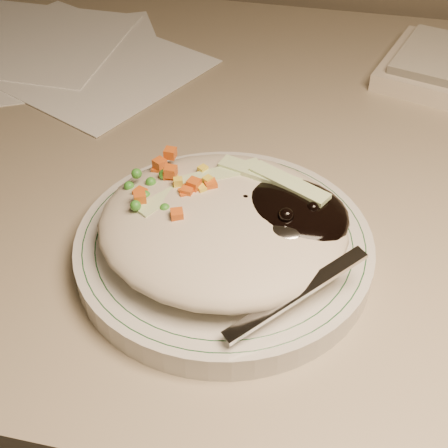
# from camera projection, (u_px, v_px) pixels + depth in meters

# --- Properties ---
(desk) EXTENTS (1.40, 0.70, 0.74)m
(desk) POSITION_uv_depth(u_px,v_px,m) (299.00, 288.00, 0.75)
(desk) COLOR gray
(desk) RESTS_ON ground
(plate) EXTENTS (0.24, 0.24, 0.02)m
(plate) POSITION_uv_depth(u_px,v_px,m) (224.00, 248.00, 0.50)
(plate) COLOR beige
(plate) RESTS_ON desk
(plate_rim) EXTENTS (0.22, 0.22, 0.00)m
(plate_rim) POSITION_uv_depth(u_px,v_px,m) (224.00, 239.00, 0.49)
(plate_rim) COLOR #144723
(plate_rim) RESTS_ON plate
(meal) EXTENTS (0.21, 0.19, 0.05)m
(meal) POSITION_uv_depth(u_px,v_px,m) (229.00, 220.00, 0.48)
(meal) COLOR #BFB29B
(meal) RESTS_ON plate
(papers) EXTENTS (0.44, 0.33, 0.00)m
(papers) POSITION_uv_depth(u_px,v_px,m) (39.00, 51.00, 0.78)
(papers) COLOR white
(papers) RESTS_ON desk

